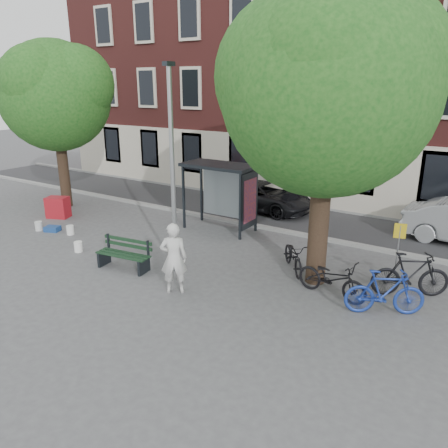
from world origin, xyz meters
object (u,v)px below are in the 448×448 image
Objects in this scene: bike_c at (294,256)px; bus_shelter at (229,183)px; bike_b at (385,292)px; car_dark at (264,196)px; lamppost at (173,182)px; painter at (174,258)px; bike_d at (410,275)px; bike_a at (332,278)px; notice_sign at (399,241)px; bench at (124,256)px; red_stand at (58,207)px.

bus_shelter is at bearing 109.96° from bike_c.
car_dark is (-6.97, 6.79, 0.04)m from bike_b.
lamppost is 6.55m from bike_b.
bike_d is (5.51, 3.28, -0.38)m from painter.
notice_sign reaches higher than bike_a.
bench is 8.13m from notice_sign.
notice_sign is (13.74, 0.88, 0.90)m from red_stand.
bus_shelter is at bearing -170.27° from car_dark.
bus_shelter is at bearing 73.45° from bench.
bike_d is at bearing -16.38° from bus_shelter.
bike_a is at bearing 10.01° from lamppost.
bus_shelter is 1.55× the size of bench.
bus_shelter is 7.72m from red_stand.
notice_sign is (6.00, 2.44, -1.43)m from lamppost.
bike_d reaches higher than bench.
bus_shelter reaches higher than bike_c.
car_dark is at bearing 17.46° from bike_b.
bike_d reaches higher than red_stand.
red_stand is at bearing 96.41° from bike_a.
lamppost is at bearing 67.60° from bike_b.
bike_a is 2.22m from notice_sign.
lamppost is at bearing 109.76° from bike_a.
painter reaches higher than bench.
bench is 5.26m from bike_c.
bike_d is 0.46× the size of car_dark.
bike_d is at bearing -36.96° from bike_c.
bike_c is at bearing -30.73° from bus_shelter.
lamppost is at bearing -167.71° from car_dark.
lamppost reaches higher than car_dark.
bus_shelter is 5.21m from bench.
notice_sign is at bearing 16.23° from bench.
painter is at bearing -162.38° from car_dark.
bench is at bearing -177.90° from car_dark.
bike_c is 6.81m from car_dark.
bike_c is 3.36m from bike_d.
car_dark reaches higher than bike_d.
lamppost is 2.38m from painter.
bike_c is 0.87× the size of bike_d.
bike_d is 2.32× the size of red_stand.
bike_c is 2.02× the size of red_stand.
painter is 8.87m from car_dark.
lamppost reaches higher than bike_a.
bike_c is at bearing -159.51° from painter.
bus_shelter reaches higher than notice_sign.
bike_b is 1.05× the size of notice_sign.
painter reaches higher than bike_a.
bike_d reaches higher than bike_a.
bus_shelter reaches higher than red_stand.
lamppost is 6.64m from notice_sign.
notice_sign reaches higher than bike_b.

